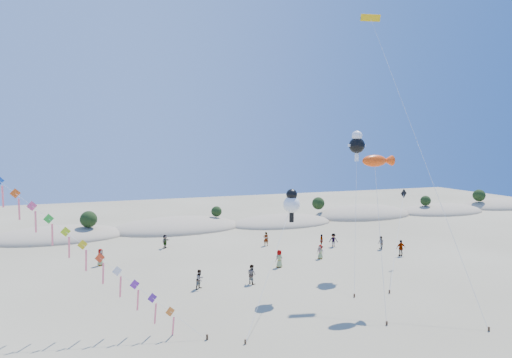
# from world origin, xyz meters

# --- Properties ---
(dune_ridge) EXTENTS (145.30, 11.49, 5.57)m
(dune_ridge) POSITION_xyz_m (1.06, 45.14, 0.11)
(dune_ridge) COLOR gray
(dune_ridge) RESTS_ON ground
(kite_train) EXTENTS (23.96, 13.16, 19.28)m
(kite_train) POSITION_xyz_m (-16.46, 16.02, 9.90)
(kite_train) COLOR #3F2D1E
(kite_train) RESTS_ON ground
(fish_kite) EXTENTS (3.90, 5.53, 11.68)m
(fish_kite) POSITION_xyz_m (10.86, 12.01, 11.17)
(fish_kite) COLOR #3F2D1E
(fish_kite) RESTS_ON ground
(cartoon_kite_low) EXTENTS (7.40, 8.54, 8.79)m
(cartoon_kite_low) POSITION_xyz_m (4.89, 15.44, 7.64)
(cartoon_kite_low) COLOR #3F2D1E
(cartoon_kite_low) RESTS_ON ground
(cartoon_kite_high) EXTENTS (6.01, 8.61, 13.84)m
(cartoon_kite_high) POSITION_xyz_m (14.17, 20.18, 12.54)
(cartoon_kite_high) COLOR #3F2D1E
(cartoon_kite_high) RESTS_ON ground
(parafoil_kite) EXTENTS (1.98, 16.10, 25.11)m
(parafoil_kite) POSITION_xyz_m (15.00, 19.04, 23.88)
(parafoil_kite) COLOR #3F2D1E
(parafoil_kite) RESTS_ON ground
(dark_kite) EXTENTS (8.01, 8.07, 7.79)m
(dark_kite) POSITION_xyz_m (17.95, 17.97, 5.34)
(dark_kite) COLOR #3F2D1E
(dark_kite) RESTS_ON ground
(beachgoers) EXTENTS (32.71, 17.07, 1.80)m
(beachgoers) POSITION_xyz_m (7.03, 25.50, 0.84)
(beachgoers) COLOR slate
(beachgoers) RESTS_ON ground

